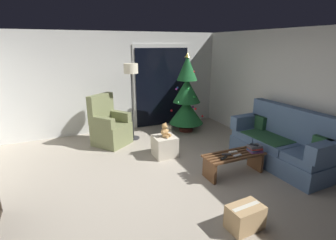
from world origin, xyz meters
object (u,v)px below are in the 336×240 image
(cardboard_box_taped_mid_floor, at_px, (245,217))
(remote_silver, at_px, (237,155))
(remote_black, at_px, (224,158))
(ottoman, at_px, (165,146))
(floor_lamp, at_px, (131,76))
(teddy_bear_cream_by_tree, at_px, (169,132))
(teddy_bear_honey, at_px, (165,131))
(cell_phone, at_px, (254,145))
(remote_graphite, at_px, (226,154))
(coffee_table, at_px, (234,161))
(armchair, at_px, (109,127))
(couch, at_px, (282,144))
(christmas_tree, at_px, (187,98))
(book_stack, at_px, (255,148))
(remote_white, at_px, (233,152))

(cardboard_box_taped_mid_floor, bearing_deg, remote_silver, 56.28)
(remote_black, relative_size, ottoman, 0.35)
(remote_silver, relative_size, floor_lamp, 0.09)
(ottoman, relative_size, teddy_bear_cream_by_tree, 1.54)
(teddy_bear_honey, bearing_deg, remote_silver, -58.26)
(cell_phone, relative_size, teddy_bear_honey, 0.50)
(ottoman, distance_m, cardboard_box_taped_mid_floor, 2.37)
(remote_black, bearing_deg, remote_graphite, 105.54)
(remote_graphite, height_order, remote_silver, same)
(coffee_table, distance_m, teddy_bear_honey, 1.45)
(remote_silver, xyz_separation_m, armchair, (-1.68, 2.39, 0.00))
(remote_black, xyz_separation_m, remote_silver, (0.27, -0.00, 0.00))
(cell_phone, relative_size, ottoman, 0.33)
(couch, xyz_separation_m, floor_lamp, (-2.17, 2.44, 1.11))
(remote_graphite, bearing_deg, christmas_tree, -172.55)
(couch, height_order, armchair, armchair)
(book_stack, bearing_deg, armchair, 131.12)
(couch, relative_size, remote_white, 12.57)
(floor_lamp, distance_m, teddy_bear_honey, 1.59)
(armchair, bearing_deg, ottoman, -51.48)
(remote_graphite, xyz_separation_m, cardboard_box_taped_mid_floor, (-0.58, -1.19, -0.24))
(remote_silver, bearing_deg, teddy_bear_cream_by_tree, -178.67)
(cardboard_box_taped_mid_floor, bearing_deg, couch, 32.48)
(remote_white, bearing_deg, teddy_bear_honey, 40.03)
(remote_white, relative_size, book_stack, 0.59)
(armchair, height_order, ottoman, armchair)
(remote_silver, bearing_deg, remote_graphite, -131.15)
(christmas_tree, bearing_deg, ottoman, -133.03)
(floor_lamp, bearing_deg, armchair, -169.62)
(cardboard_box_taped_mid_floor, bearing_deg, book_stack, 44.97)
(remote_black, xyz_separation_m, book_stack, (0.66, 0.02, 0.05))
(remote_black, distance_m, remote_silver, 0.27)
(remote_black, bearing_deg, couch, 67.98)
(christmas_tree, bearing_deg, remote_white, -97.64)
(couch, height_order, christmas_tree, christmas_tree)
(teddy_bear_honey, distance_m, teddy_bear_cream_by_tree, 1.21)
(couch, xyz_separation_m, remote_silver, (-1.07, -0.06, -0.00))
(remote_graphite, distance_m, christmas_tree, 2.48)
(floor_lamp, xyz_separation_m, cardboard_box_taped_mid_floor, (0.37, -3.58, -1.35))
(cell_phone, bearing_deg, remote_black, 154.36)
(remote_white, distance_m, armchair, 2.81)
(christmas_tree, height_order, teddy_bear_cream_by_tree, christmas_tree)
(teddy_bear_cream_by_tree, bearing_deg, armchair, 175.27)
(remote_silver, height_order, teddy_bear_honey, teddy_bear_honey)
(remote_black, distance_m, cardboard_box_taped_mid_floor, 1.20)
(cell_phone, distance_m, teddy_bear_honey, 1.70)
(couch, height_order, teddy_bear_honey, couch)
(couch, height_order, cell_phone, couch)
(book_stack, bearing_deg, cell_phone, 150.39)
(couch, bearing_deg, armchair, 139.71)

